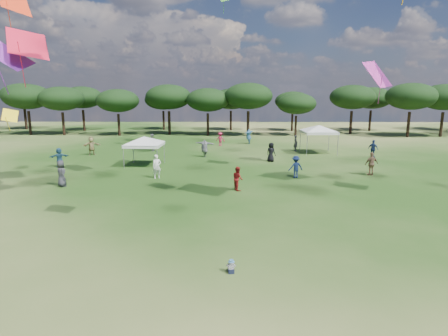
{
  "coord_description": "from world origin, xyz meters",
  "views": [
    {
      "loc": [
        0.38,
        -9.99,
        6.23
      ],
      "look_at": [
        0.2,
        6.0,
        2.98
      ],
      "focal_mm": 30.0,
      "sensor_mm": 36.0,
      "label": 1
    }
  ],
  "objects": [
    {
      "name": "ground",
      "position": [
        0.0,
        0.0,
        0.0
      ],
      "size": [
        140.0,
        140.0,
        0.0
      ],
      "primitive_type": "plane",
      "color": "#244615",
      "rests_on": "ground"
    },
    {
      "name": "tree_line",
      "position": [
        2.39,
        47.41,
        5.42
      ],
      "size": [
        108.78,
        17.63,
        7.77
      ],
      "color": "black",
      "rests_on": "ground"
    },
    {
      "name": "toddler",
      "position": [
        0.5,
        2.17,
        0.22
      ],
      "size": [
        0.34,
        0.37,
        0.49
      ],
      "rotation": [
        0.0,
        0.0,
        0.08
      ],
      "color": "black",
      "rests_on": "ground"
    },
    {
      "name": "tent_left",
      "position": [
        -6.79,
        21.61,
        2.42
      ],
      "size": [
        6.03,
        6.03,
        2.84
      ],
      "rotation": [
        0.0,
        0.0,
        -0.04
      ],
      "color": "gray",
      "rests_on": "ground"
    },
    {
      "name": "tent_right",
      "position": [
        9.7,
        28.45,
        2.8
      ],
      "size": [
        6.59,
        6.59,
        3.23
      ],
      "rotation": [
        0.0,
        0.0,
        0.03
      ],
      "color": "gray",
      "rests_on": "ground"
    },
    {
      "name": "festival_crowd",
      "position": [
        -1.69,
        25.59,
        0.88
      ],
      "size": [
        29.56,
        23.74,
        1.9
      ],
      "color": "#AD1C3F",
      "rests_on": "ground"
    }
  ]
}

